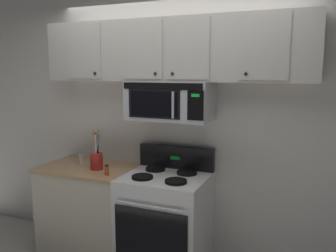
{
  "coord_description": "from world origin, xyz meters",
  "views": [
    {
      "loc": [
        1.19,
        -2.39,
        1.85
      ],
      "look_at": [
        0.0,
        0.49,
        1.35
      ],
      "focal_mm": 37.28,
      "sensor_mm": 36.0,
      "label": 1
    }
  ],
  "objects": [
    {
      "name": "salt_shaker",
      "position": [
        -0.97,
        0.48,
        0.95
      ],
      "size": [
        0.05,
        0.05,
        0.1
      ],
      "color": "white",
      "rests_on": "counter_segment"
    },
    {
      "name": "stove_range",
      "position": [
        0.0,
        0.42,
        0.47
      ],
      "size": [
        0.76,
        0.69,
        1.12
      ],
      "color": "white",
      "rests_on": "ground_plane"
    },
    {
      "name": "upper_cabinets",
      "position": [
        -0.0,
        0.57,
        2.02
      ],
      "size": [
        2.5,
        0.36,
        0.55
      ],
      "color": "#BCB7AD"
    },
    {
      "name": "utensil_crock_red",
      "position": [
        -0.7,
        0.37,
        1.02
      ],
      "size": [
        0.12,
        0.12,
        0.39
      ],
      "color": "red",
      "rests_on": "counter_segment"
    },
    {
      "name": "over_range_microwave",
      "position": [
        -0.0,
        0.54,
        1.58
      ],
      "size": [
        0.76,
        0.43,
        0.35
      ],
      "color": "#B7BABF"
    },
    {
      "name": "spice_jar",
      "position": [
        -0.5,
        0.24,
        0.95
      ],
      "size": [
        0.04,
        0.04,
        0.1
      ],
      "color": "#C64C19",
      "rests_on": "counter_segment"
    },
    {
      "name": "counter_segment",
      "position": [
        -0.84,
        0.43,
        0.45
      ],
      "size": [
        0.93,
        0.65,
        0.9
      ],
      "color": "beige",
      "rests_on": "ground_plane"
    },
    {
      "name": "back_wall",
      "position": [
        0.0,
        0.79,
        1.35
      ],
      "size": [
        5.2,
        0.1,
        2.7
      ],
      "primitive_type": "cube",
      "color": "silver",
      "rests_on": "ground_plane"
    }
  ]
}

